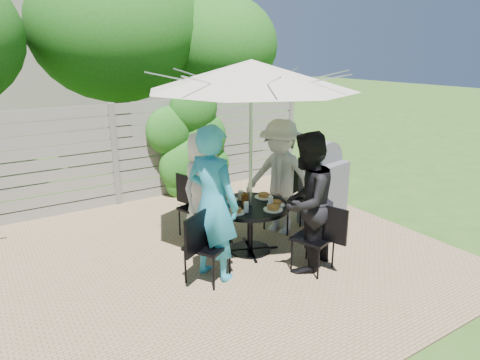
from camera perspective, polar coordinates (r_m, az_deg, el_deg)
backyard_envelope at (r=14.88m, az=-25.09°, el=15.00°), size 60.00×60.00×5.00m
patio_table at (r=5.93m, az=1.36°, el=-5.24°), size 1.40×1.40×0.70m
umbrella at (r=5.49m, az=1.50°, el=13.81°), size 3.55×3.55×2.62m
chair_back at (r=6.54m, az=-5.80°, el=-5.14°), size 0.55×0.70×0.92m
person_back at (r=6.27m, az=-5.01°, el=-0.85°), size 0.94×0.79×1.63m
chair_left at (r=5.30m, az=-4.40°, el=-10.54°), size 0.72×0.63×0.95m
person_left at (r=5.12m, az=-3.64°, el=-3.21°), size 0.70×0.83×1.93m
chair_front at (r=5.60m, az=9.79°, el=-9.27°), size 0.56×0.71×0.93m
person_front at (r=5.41m, az=8.82°, el=-3.02°), size 1.07×0.97×1.80m
chair_right at (r=6.77m, az=5.79°, el=-4.12°), size 0.77×0.63×1.00m
person_right at (r=6.47m, az=5.36°, el=0.32°), size 1.05×1.31×1.77m
plate_back at (r=6.03m, az=-1.51°, el=-2.43°), size 0.26×0.26×0.06m
plate_left at (r=5.56m, az=-0.64°, el=-4.15°), size 0.26×0.26×0.06m
plate_front at (r=5.67m, az=4.44°, el=-3.79°), size 0.26×0.26×0.06m
plate_right at (r=6.13m, az=3.20°, el=-2.13°), size 0.26×0.26×0.06m
plate_extra at (r=5.84m, az=4.81°, el=-3.15°), size 0.24×0.24×0.06m
glass_back at (r=5.88m, az=-1.31°, el=-2.48°), size 0.07×0.07×0.14m
glass_left at (r=5.57m, az=0.84°, el=-3.62°), size 0.07×0.07×0.14m
glass_front at (r=5.78m, az=4.11°, el=-2.86°), size 0.07×0.07×0.14m
syrup_jug at (r=5.80m, az=0.64°, el=-2.65°), size 0.09×0.09×0.16m
coffee_cup at (r=6.02m, az=0.13°, el=-2.10°), size 0.08×0.08×0.12m
bbq_grill at (r=7.00m, az=11.08°, el=-0.87°), size 0.76×0.64×1.37m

